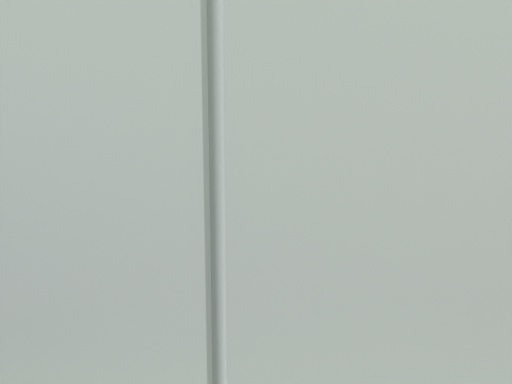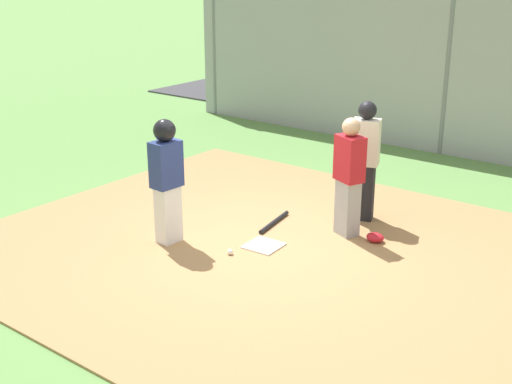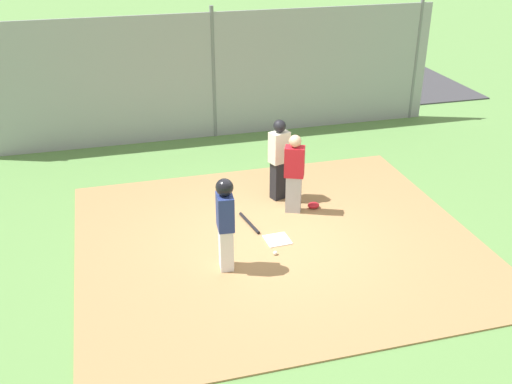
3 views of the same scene
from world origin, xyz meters
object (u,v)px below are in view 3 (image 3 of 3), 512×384
object	(u,v)px
baseball	(275,253)
catcher	(294,173)
catcher_mask	(313,205)
parked_car_blue	(299,76)
umpire	(279,158)
parked_car_silver	(7,90)
baseball_bat	(249,223)
home_plate	(277,240)
runner	(225,218)

from	to	relation	value
baseball	catcher	bearing A→B (deg)	-118.96
catcher_mask	parked_car_blue	distance (m)	7.85
umpire	parked_car_silver	bearing A→B (deg)	-161.58
catcher	parked_car_blue	distance (m)	7.97
catcher	umpire	size ratio (longest dim) A/B	0.94
umpire	baseball_bat	xyz separation A→B (m)	(0.87, 0.94, -0.87)
parked_car_silver	home_plate	bearing A→B (deg)	112.75
baseball_bat	baseball	world-z (taller)	baseball
catcher	baseball	size ratio (longest dim) A/B	21.86
home_plate	baseball_bat	xyz separation A→B (m)	(0.35, -0.71, 0.02)
parked_car_silver	catcher	bearing A→B (deg)	118.72
runner	catcher_mask	size ratio (longest dim) A/B	6.90
home_plate	parked_car_blue	distance (m)	9.17
catcher	parked_car_silver	size ratio (longest dim) A/B	0.37
home_plate	catcher	bearing A→B (deg)	-122.04
catcher	runner	size ratio (longest dim) A/B	0.98
catcher_mask	parked_car_blue	xyz separation A→B (m)	(-2.24, -7.50, 0.52)
home_plate	parked_car_silver	xyz separation A→B (m)	(5.48, -9.31, 0.57)
catcher_mask	baseball	size ratio (longest dim) A/B	3.24
home_plate	parked_car_silver	bearing A→B (deg)	-59.52
home_plate	runner	bearing A→B (deg)	29.73
catcher	baseball_bat	size ratio (longest dim) A/B	1.91
home_plate	catcher_mask	xyz separation A→B (m)	(-1.08, -1.03, 0.05)
catcher	runner	xyz separation A→B (m)	(1.74, 1.65, 0.11)
catcher	baseball_bat	world-z (taller)	catcher
home_plate	umpire	xyz separation A→B (m)	(-0.52, -1.65, 0.89)
baseball_bat	catcher	bearing A→B (deg)	97.35
runner	parked_car_blue	world-z (taller)	runner
catcher_mask	parked_car_blue	world-z (taller)	parked_car_blue
runner	parked_car_silver	size ratio (longest dim) A/B	0.38
baseball	parked_car_blue	distance (m)	9.67
home_plate	catcher_mask	distance (m)	1.49
runner	parked_car_silver	distance (m)	10.87
runner	catcher_mask	xyz separation A→B (m)	(-2.17, -1.65, -0.89)
baseball	parked_car_blue	size ratio (longest dim) A/B	0.02
catcher	umpire	world-z (taller)	umpire
umpire	catcher_mask	size ratio (longest dim) A/B	7.16
catcher	parked_car_blue	bearing A→B (deg)	-176.12
home_plate	runner	distance (m)	1.57
catcher_mask	baseball	distance (m)	1.95
baseball_bat	parked_car_blue	distance (m)	8.65
catcher	baseball_bat	bearing A→B (deg)	-49.02
home_plate	baseball	size ratio (longest dim) A/B	5.95
runner	baseball	size ratio (longest dim) A/B	22.39
catcher	catcher_mask	bearing A→B (deg)	114.01
baseball	parked_car_silver	size ratio (longest dim) A/B	0.02
parked_car_blue	parked_car_silver	size ratio (longest dim) A/B	1.00
runner	parked_car_silver	world-z (taller)	runner
umpire	parked_car_blue	world-z (taller)	umpire
home_plate	parked_car_silver	world-z (taller)	parked_car_silver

